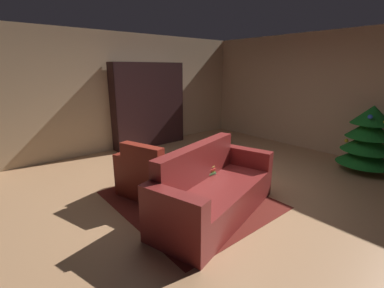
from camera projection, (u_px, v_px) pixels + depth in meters
The scene contains 11 objects.
ground_plane at pixel (210, 189), 4.31m from camera, with size 8.09×8.09×0.00m, color tan.
wall_back at pixel (321, 93), 6.05m from camera, with size 6.22×0.06×2.65m, color tan.
wall_left at pixel (120, 93), 6.23m from camera, with size 0.06×6.86×2.65m, color tan.
area_rug at pixel (189, 199), 3.97m from camera, with size 2.25×1.93×0.01m, color #5E1C16.
bookshelf_unit at pixel (153, 104), 6.58m from camera, with size 0.34×1.84×2.00m.
armchair_red at pixel (154, 177), 4.03m from camera, with size 1.19×0.96×0.85m.
couch_red at pixel (213, 192), 3.52m from camera, with size 1.30×2.13×0.91m.
coffee_table at pixel (204, 178), 3.83m from camera, with size 0.65×0.65×0.40m.
book_stack_on_table at pixel (208, 170), 3.84m from camera, with size 0.23×0.18×0.14m.
bottle_on_table at pixel (193, 166), 3.88m from camera, with size 0.08×0.08×0.28m.
decorated_tree at pixel (368, 139), 4.92m from camera, with size 0.97×0.97×1.24m.
Camera 1 is at (2.85, -2.76, 1.87)m, focal length 25.14 mm.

